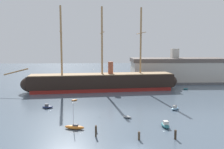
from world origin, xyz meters
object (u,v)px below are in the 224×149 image
Objects in this scene: seagull_in_flight at (93,69)px; dinghy_far_right at (186,89)px; dinghy_near_centre at (127,117)px; motorboat_foreground_right at (165,125)px; motorboat_mid_right at (175,108)px; tall_ship at (102,82)px; mooring_piling_left_pair at (175,135)px; motorboat_distant_centre at (122,83)px; dockside_warehouse_right at (178,70)px; dinghy_alongside_bow at (74,100)px; mooring_piling_right_pair at (139,136)px; sailboat_foreground_left at (75,127)px; motorboat_mid_left at (47,107)px; mooring_piling_midwater at (96,128)px; sailboat_far_left at (39,88)px; mooring_piling_nearest at (96,131)px.

dinghy_far_right is at bearing 32.26° from seagull_in_flight.
dinghy_near_centre is at bearing -58.05° from seagull_in_flight.
motorboat_foreground_right is 1.14× the size of motorboat_mid_right.
tall_ship is 50.21m from mooring_piling_left_pair.
motorboat_distant_centre is 3.00× the size of mooring_piling_left_pair.
motorboat_foreground_right reaches higher than dinghy_far_right.
dockside_warehouse_right is (22.93, 62.35, 5.10)m from motorboat_foreground_right.
dinghy_alongside_bow is at bearing 124.34° from mooring_piling_left_pair.
mooring_piling_left_pair is 1.65× the size of seagull_in_flight.
motorboat_foreground_right is 6.46m from mooring_piling_left_pair.
motorboat_mid_right is 51.95m from dockside_warehouse_right.
mooring_piling_right_pair is at bearing -82.57° from tall_ship.
sailboat_foreground_left is 1.05× the size of motorboat_distant_centre.
dinghy_alongside_bow is at bearing 53.81° from motorboat_mid_left.
mooring_piling_midwater is (4.40, -1.58, 0.16)m from sailboat_foreground_left.
mooring_piling_right_pair is at bearing -58.93° from sailboat_far_left.
sailboat_foreground_left is at bearing -179.31° from motorboat_foreground_right.
sailboat_far_left reaches higher than sailboat_foreground_left.
tall_ship is 53.17× the size of mooring_piling_midwater.
mooring_piling_right_pair is 29.71m from seagull_in_flight.
tall_ship is 26.81× the size of dinghy_near_centre.
motorboat_mid_left is 31.44m from mooring_piling_right_pair.
sailboat_far_left is at bearing -163.12° from motorboat_distant_centre.
motorboat_mid_right is 0.59× the size of motorboat_distant_centre.
dinghy_near_centre is 1.98× the size of mooring_piling_midwater.
seagull_in_flight is (21.95, -24.85, 9.78)m from sailboat_far_left.
dockside_warehouse_right is (35.81, 20.36, 2.20)m from tall_ship.
mooring_piling_nearest is at bearing -162.40° from motorboat_foreground_right.
dinghy_alongside_bow is at bearing 127.80° from dinghy_near_centre.
motorboat_mid_left is 2.00× the size of mooring_piling_right_pair.
dockside_warehouse_right is at bearing 61.53° from dinghy_near_centre.
motorboat_mid_left is 1.38× the size of dinghy_alongside_bow.
mooring_piling_midwater is (-1.53, -43.79, -2.80)m from tall_ship.
mooring_piling_midwater is (-34.03, -44.28, 0.33)m from dinghy_far_right.
tall_ship is 30.36× the size of dinghy_alongside_bow.
mooring_piling_left_pair is at bearing -107.30° from motorboat_mid_right.
motorboat_foreground_right is at bearing 90.64° from mooring_piling_left_pair.
motorboat_mid_right is at bearing -56.18° from tall_ship.
motorboat_mid_right is at bearing -75.89° from motorboat_distant_centre.
tall_ship is at bearing 88.00° from mooring_piling_midwater.
dinghy_alongside_bow is at bearing -157.40° from dinghy_far_right.
mooring_piling_right_pair is 1.43× the size of seagull_in_flight.
sailboat_far_left is 3.05× the size of mooring_piling_nearest.
mooring_piling_left_pair is at bearing -59.51° from seagull_in_flight.
tall_ship is 21.41× the size of motorboat_mid_right.
dinghy_far_right is (47.60, 25.86, -0.15)m from motorboat_mid_left.
mooring_piling_left_pair is 0.04× the size of dockside_warehouse_right.
sailboat_foreground_left is 0.11× the size of dockside_warehouse_right.
tall_ship is 21.92× the size of motorboat_mid_left.
sailboat_foreground_left is 19.18m from motorboat_mid_left.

